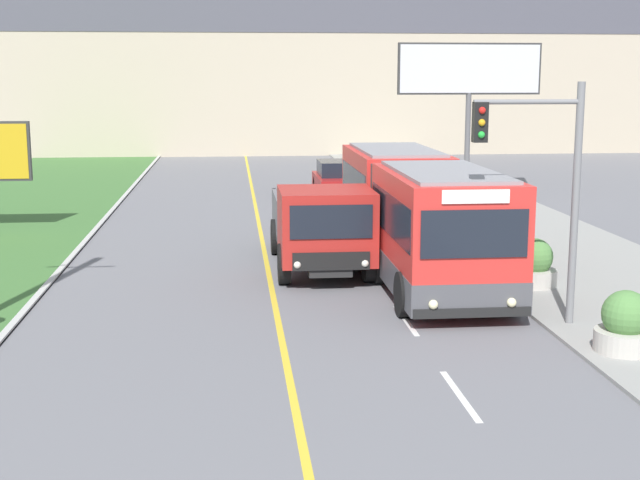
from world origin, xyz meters
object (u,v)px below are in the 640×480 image
(billboard_large, at_px, (469,75))
(planter_round_near, at_px, (625,325))
(planter_round_second, at_px, (534,265))
(planter_round_third, at_px, (476,228))
(traffic_light_mast, at_px, (543,172))
(planter_round_far, at_px, (431,204))
(city_bus, at_px, (416,214))
(dump_truck, at_px, (322,229))
(car_distant, at_px, (336,178))

(billboard_large, xyz_separation_m, planter_round_near, (-3.02, -22.84, -4.64))
(planter_round_second, xyz_separation_m, planter_round_third, (0.01, 5.34, 0.01))
(planter_round_second, bearing_deg, planter_round_near, -90.72)
(billboard_large, distance_m, planter_round_third, 13.34)
(planter_round_third, bearing_deg, billboard_large, 76.43)
(traffic_light_mast, height_order, planter_round_near, traffic_light_mast)
(planter_round_near, height_order, planter_round_far, planter_round_near)
(city_bus, distance_m, dump_truck, 2.56)
(dump_truck, relative_size, car_distant, 1.57)
(traffic_light_mast, height_order, planter_round_second, traffic_light_mast)
(billboard_large, relative_size, planter_round_second, 5.55)
(city_bus, xyz_separation_m, billboard_large, (5.44, 15.17, 3.68))
(billboard_large, bearing_deg, car_distant, 170.40)
(traffic_light_mast, relative_size, planter_round_third, 4.11)
(planter_round_third, xyz_separation_m, planter_round_far, (-0.17, 5.34, -0.02))
(dump_truck, height_order, planter_round_third, dump_truck)
(dump_truck, relative_size, planter_round_second, 5.68)
(planter_round_third, distance_m, planter_round_far, 5.34)
(planter_round_second, bearing_deg, billboard_large, 80.44)
(billboard_large, relative_size, planter_round_far, 5.68)
(planter_round_near, bearing_deg, planter_round_third, 89.57)
(dump_truck, relative_size, billboard_large, 1.02)
(dump_truck, height_order, planter_round_far, dump_truck)
(car_distant, distance_m, planter_round_far, 8.19)
(planter_round_near, distance_m, planter_round_third, 10.68)
(traffic_light_mast, bearing_deg, planter_round_third, 82.86)
(traffic_light_mast, relative_size, billboard_large, 0.77)
(planter_round_third, height_order, planter_round_far, planter_round_third)
(dump_truck, distance_m, planter_round_near, 9.11)
(dump_truck, distance_m, traffic_light_mast, 7.18)
(billboard_large, distance_m, planter_round_near, 23.51)
(planter_round_far, bearing_deg, car_distant, 108.29)
(city_bus, distance_m, planter_round_third, 4.03)
(planter_round_third, bearing_deg, traffic_light_mast, -97.14)
(planter_round_far, bearing_deg, planter_round_second, -89.13)
(billboard_large, xyz_separation_m, planter_round_far, (-3.11, -6.82, -4.65))
(traffic_light_mast, xyz_separation_m, billboard_large, (4.02, 20.86, 1.96))
(planter_round_third, bearing_deg, dump_truck, -148.73)
(city_bus, height_order, dump_truck, city_bus)
(planter_round_third, bearing_deg, city_bus, -129.69)
(car_distant, distance_m, billboard_large, 7.34)
(billboard_large, bearing_deg, planter_round_far, -114.52)
(planter_round_near, distance_m, planter_round_second, 5.34)
(city_bus, relative_size, billboard_large, 1.77)
(traffic_light_mast, height_order, billboard_large, billboard_large)
(planter_round_near, bearing_deg, city_bus, 107.51)
(dump_truck, xyz_separation_m, billboard_large, (7.97, 15.22, 4.03))
(dump_truck, bearing_deg, planter_round_near, -57.02)
(car_distant, xyz_separation_m, billboard_large, (5.68, -0.96, 4.54))
(car_distant, distance_m, planter_round_near, 23.95)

